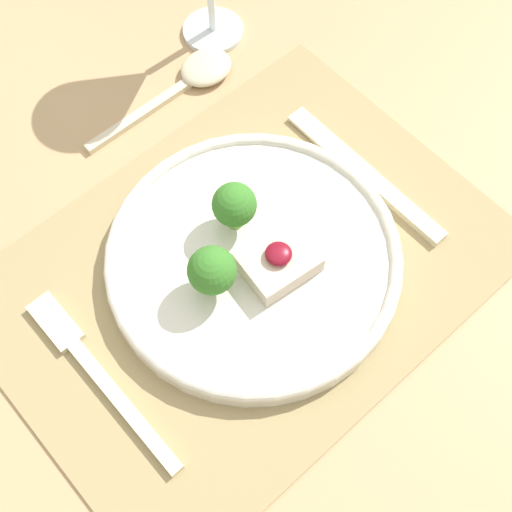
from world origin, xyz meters
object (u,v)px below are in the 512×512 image
(fork, at_px, (93,368))
(spoon, at_px, (195,75))
(knife, at_px, (375,182))
(dinner_plate, at_px, (255,259))

(fork, relative_size, spoon, 1.08)
(knife, xyz_separation_m, spoon, (-0.04, 0.21, 0.00))
(fork, xyz_separation_m, spoon, (0.26, 0.18, 0.00))
(fork, xyz_separation_m, knife, (0.30, -0.03, -0.00))
(fork, distance_m, knife, 0.31)
(fork, height_order, knife, knife)
(knife, relative_size, spoon, 1.08)
(spoon, bearing_deg, fork, -147.19)
(dinner_plate, xyz_separation_m, spoon, (0.10, 0.20, -0.01))
(dinner_plate, height_order, knife, dinner_plate)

